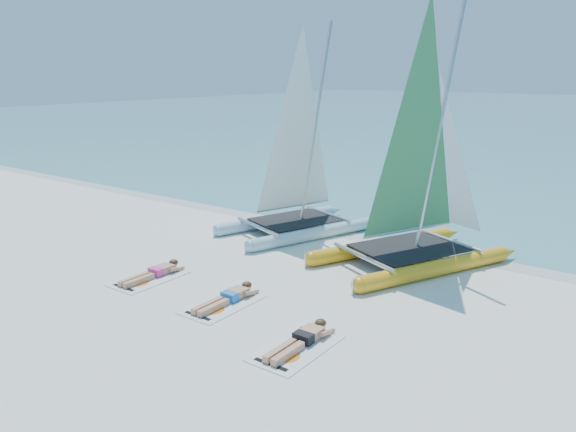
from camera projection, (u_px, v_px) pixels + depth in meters
name	position (u px, v px, depth m)	size (l,w,h in m)	color
ground	(258.00, 291.00, 12.88)	(140.00, 140.00, 0.00)	white
wet_sand_strip	(371.00, 236.00, 17.17)	(140.00, 1.40, 0.01)	beige
catamaran_blue	(298.00, 170.00, 17.09)	(3.80, 5.31, 6.57)	#BADFF4
catamaran_yellow	(428.00, 178.00, 14.38)	(4.41, 5.74, 7.07)	#F6A919
towel_a	(149.00, 279.00, 13.61)	(1.00, 1.85, 0.02)	white
sunbather_a	(155.00, 272.00, 13.74)	(0.37, 1.73, 0.26)	tan
towel_b	(223.00, 304.00, 12.11)	(1.00, 1.85, 0.02)	white
sunbather_b	(228.00, 297.00, 12.24)	(0.37, 1.73, 0.26)	tan
towel_c	(296.00, 348.00, 10.21)	(1.00, 1.85, 0.02)	white
sunbather_c	(302.00, 339.00, 10.33)	(0.37, 1.73, 0.26)	tan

